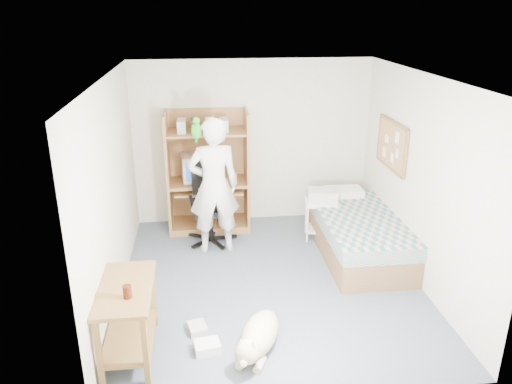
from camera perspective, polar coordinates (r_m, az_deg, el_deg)
floor at (r=6.31m, az=1.62°, el=-10.13°), size 4.00×4.00×0.00m
wall_back at (r=7.66m, az=-0.40°, el=5.69°), size 3.60×0.02×2.50m
wall_right at (r=6.27m, az=18.24°, el=1.22°), size 0.02×4.00×2.50m
wall_left at (r=5.80m, az=-16.14°, el=-0.12°), size 0.02×4.00×2.50m
ceiling at (r=5.47m, az=1.89°, el=13.01°), size 3.60×4.00×0.02m
computer_hutch at (r=7.50m, az=-5.51°, el=1.82°), size 1.20×0.63×1.80m
bed at (r=6.98m, az=11.58°, el=-4.70°), size 1.02×2.02×0.66m
side_desk at (r=5.03m, az=-14.49°, el=-12.96°), size 0.50×1.00×0.75m
corkboard at (r=7.00m, az=15.25°, el=5.20°), size 0.04×0.94×0.66m
office_chair at (r=7.20m, az=-5.26°, el=-2.52°), size 0.64×0.64×1.13m
person at (r=6.72m, az=-4.85°, el=0.68°), size 0.73×0.52×1.88m
parrot at (r=6.51m, az=-6.83°, el=7.13°), size 0.14×0.24×0.38m
dog at (r=5.10m, az=0.23°, el=-16.15°), size 0.59×0.98×0.39m
printer_cart at (r=7.31m, az=7.49°, el=-2.48°), size 0.53×0.45×0.57m
printer at (r=7.20m, az=7.59°, el=-0.42°), size 0.46×0.38×0.18m
crt_monitor at (r=7.46m, az=-6.91°, el=2.81°), size 0.45×0.47×0.38m
keyboard at (r=7.40m, az=-5.07°, el=0.34°), size 0.47×0.23×0.03m
pencil_cup at (r=7.43m, az=-2.46°, el=1.72°), size 0.08×0.08×0.12m
drink_glass at (r=4.70m, az=-14.50°, el=-10.98°), size 0.08×0.08×0.12m
floor_box_a at (r=5.19m, az=-5.59°, el=-17.21°), size 0.28×0.24×0.10m
floor_box_b at (r=5.46m, az=-6.72°, el=-15.20°), size 0.23×0.26×0.08m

